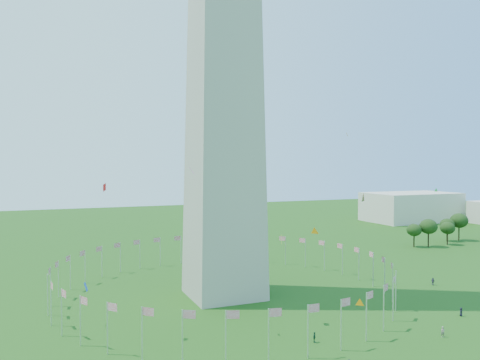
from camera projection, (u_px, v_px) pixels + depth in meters
name	position (u px, v px, depth m)	size (l,w,h in m)	color
flag_ring	(224.00, 277.00, 114.54)	(80.24, 80.24, 9.00)	silver
gov_building_east_a	(411.00, 207.00, 263.89)	(50.00, 30.00, 16.00)	beige
kites_aloft	(313.00, 222.00, 96.06)	(107.52, 65.80, 37.50)	orange
tree_line_east	(457.00, 231.00, 190.64)	(52.75, 16.04, 11.29)	#214316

